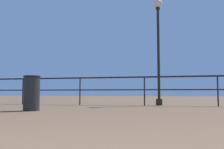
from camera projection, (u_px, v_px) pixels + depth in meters
name	position (u px, v px, depth m)	size (l,w,h in m)	color
pier_railing	(144.00, 84.00, 8.18)	(23.13, 0.05, 0.98)	black
lamppost_center	(158.00, 38.00, 8.38)	(0.30, 0.30, 3.81)	black
trash_bin	(32.00, 93.00, 5.78)	(0.40, 0.40, 0.83)	black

